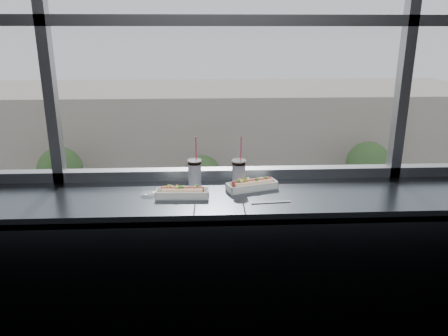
{
  "coord_description": "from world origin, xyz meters",
  "views": [
    {
      "loc": [
        -0.16,
        -0.98,
        1.95
      ],
      "look_at": [
        -0.05,
        1.23,
        1.25
      ],
      "focal_mm": 35.0,
      "sensor_mm": 36.0,
      "label": 1
    }
  ],
  "objects_px": {
    "hotdog_tray_right": "(252,184)",
    "car_far_a": "(46,222)",
    "tree_left": "(60,169)",
    "pedestrian_a": "(120,196)",
    "tree_center": "(203,174)",
    "soda_cup_right": "(239,172)",
    "pedestrian_d": "(308,198)",
    "wrapper": "(150,193)",
    "soda_cup_left": "(195,171)",
    "loose_straw": "(271,202)",
    "tree_right": "(368,164)",
    "car_near_c": "(215,287)",
    "pedestrian_c": "(277,194)",
    "hotdog_tray_left": "(183,192)",
    "car_near_b": "(47,290)",
    "car_near_d": "(316,283)"
  },
  "relations": [
    {
      "from": "hotdog_tray_right",
      "to": "car_far_a",
      "type": "distance_m",
      "value": 28.6
    },
    {
      "from": "tree_left",
      "to": "pedestrian_a",
      "type": "bearing_deg",
      "value": 12.28
    },
    {
      "from": "hotdog_tray_right",
      "to": "tree_center",
      "type": "height_order",
      "value": "hotdog_tray_right"
    },
    {
      "from": "soda_cup_right",
      "to": "pedestrian_d",
      "type": "relative_size",
      "value": 0.13
    },
    {
      "from": "car_far_a",
      "to": "pedestrian_d",
      "type": "xyz_separation_m",
      "value": [
        17.97,
        3.13,
        0.09
      ]
    },
    {
      "from": "wrapper",
      "to": "tree_center",
      "type": "distance_m",
      "value": 29.73
    },
    {
      "from": "soda_cup_left",
      "to": "loose_straw",
      "type": "xyz_separation_m",
      "value": [
        0.4,
        -0.28,
        -0.08
      ]
    },
    {
      "from": "soda_cup_left",
      "to": "soda_cup_right",
      "type": "distance_m",
      "value": 0.25
    },
    {
      "from": "hotdog_tray_right",
      "to": "tree_left",
      "type": "height_order",
      "value": "hotdog_tray_right"
    },
    {
      "from": "soda_cup_left",
      "to": "pedestrian_d",
      "type": "bearing_deg",
      "value": 74.1
    },
    {
      "from": "tree_right",
      "to": "tree_center",
      "type": "bearing_deg",
      "value": -180.0
    },
    {
      "from": "wrapper",
      "to": "car_near_c",
      "type": "bearing_deg",
      "value": 87.31
    },
    {
      "from": "wrapper",
      "to": "pedestrian_a",
      "type": "distance_m",
      "value": 31.77
    },
    {
      "from": "hotdog_tray_right",
      "to": "car_near_c",
      "type": "bearing_deg",
      "value": 71.07
    },
    {
      "from": "soda_cup_right",
      "to": "tree_right",
      "type": "height_order",
      "value": "soda_cup_right"
    },
    {
      "from": "pedestrian_c",
      "to": "tree_left",
      "type": "relative_size",
      "value": 0.39
    },
    {
      "from": "hotdog_tray_left",
      "to": "tree_center",
      "type": "bearing_deg",
      "value": 92.41
    },
    {
      "from": "hotdog_tray_right",
      "to": "wrapper",
      "type": "distance_m",
      "value": 0.56
    },
    {
      "from": "hotdog_tray_left",
      "to": "car_near_b",
      "type": "bearing_deg",
      "value": 116.98
    },
    {
      "from": "soda_cup_left",
      "to": "tree_center",
      "type": "xyz_separation_m",
      "value": [
        0.01,
        28.13,
        -9.29
      ]
    },
    {
      "from": "loose_straw",
      "to": "car_near_b",
      "type": "distance_m",
      "value": 21.24
    },
    {
      "from": "wrapper",
      "to": "tree_left",
      "type": "distance_m",
      "value": 31.23
    },
    {
      "from": "hotdog_tray_left",
      "to": "tree_left",
      "type": "distance_m",
      "value": 31.32
    },
    {
      "from": "pedestrian_d",
      "to": "tree_right",
      "type": "relative_size",
      "value": 0.45
    },
    {
      "from": "pedestrian_c",
      "to": "tree_right",
      "type": "bearing_deg",
      "value": -93.89
    },
    {
      "from": "hotdog_tray_right",
      "to": "soda_cup_left",
      "type": "xyz_separation_m",
      "value": [
        -0.32,
        0.07,
        0.06
      ]
    },
    {
      "from": "car_near_d",
      "to": "hotdog_tray_left",
      "type": "bearing_deg",
      "value": 160.64
    },
    {
      "from": "soda_cup_left",
      "to": "loose_straw",
      "type": "distance_m",
      "value": 0.49
    },
    {
      "from": "soda_cup_left",
      "to": "pedestrian_c",
      "type": "xyz_separation_m",
      "value": [
        5.63,
        28.59,
        -11.17
      ]
    },
    {
      "from": "car_near_b",
      "to": "car_near_d",
      "type": "bearing_deg",
      "value": -83.48
    },
    {
      "from": "soda_cup_left",
      "to": "tree_right",
      "type": "bearing_deg",
      "value": 66.32
    },
    {
      "from": "soda_cup_left",
      "to": "hotdog_tray_right",
      "type": "bearing_deg",
      "value": -12.78
    },
    {
      "from": "pedestrian_a",
      "to": "tree_center",
      "type": "relative_size",
      "value": 0.44
    },
    {
      "from": "hotdog_tray_right",
      "to": "car_near_b",
      "type": "height_order",
      "value": "hotdog_tray_right"
    },
    {
      "from": "hotdog_tray_left",
      "to": "hotdog_tray_right",
      "type": "relative_size",
      "value": 0.95
    },
    {
      "from": "car_near_d",
      "to": "pedestrian_d",
      "type": "bearing_deg",
      "value": -12.18
    },
    {
      "from": "pedestrian_c",
      "to": "pedestrian_a",
      "type": "distance_m",
      "value": 11.96
    },
    {
      "from": "car_near_d",
      "to": "pedestrian_c",
      "type": "distance_m",
      "value": 12.46
    },
    {
      "from": "tree_left",
      "to": "soda_cup_right",
      "type": "bearing_deg",
      "value": -69.54
    },
    {
      "from": "car_far_a",
      "to": "car_near_d",
      "type": "xyz_separation_m",
      "value": [
        15.68,
        -8.0,
        0.03
      ]
    },
    {
      "from": "car_near_c",
      "to": "pedestrian_a",
      "type": "xyz_separation_m",
      "value": [
        -6.84,
        12.86,
        -0.04
      ]
    },
    {
      "from": "car_near_c",
      "to": "hotdog_tray_right",
      "type": "bearing_deg",
      "value": -177.5
    },
    {
      "from": "hotdog_tray_left",
      "to": "pedestrian_a",
      "type": "bearing_deg",
      "value": 104.66
    },
    {
      "from": "wrapper",
      "to": "car_far_a",
      "type": "xyz_separation_m",
      "value": [
        -9.96,
        24.27,
        -11.01
      ]
    },
    {
      "from": "car_near_d",
      "to": "hotdog_tray_right",
      "type": "bearing_deg",
      "value": 161.75
    },
    {
      "from": "soda_cup_right",
      "to": "car_far_a",
      "type": "height_order",
      "value": "soda_cup_right"
    },
    {
      "from": "loose_straw",
      "to": "car_near_d",
      "type": "xyz_separation_m",
      "value": [
        5.08,
        16.41,
        -10.97
      ]
    },
    {
      "from": "pedestrian_d",
      "to": "tree_left",
      "type": "distance_m",
      "value": 18.18
    },
    {
      "from": "soda_cup_right",
      "to": "tree_right",
      "type": "relative_size",
      "value": 0.06
    },
    {
      "from": "soda_cup_right",
      "to": "car_far_a",
      "type": "distance_m",
      "value": 28.56
    }
  ]
}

